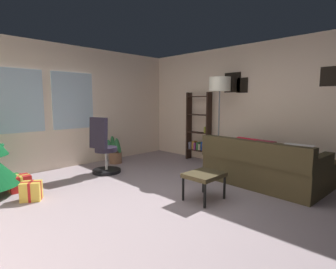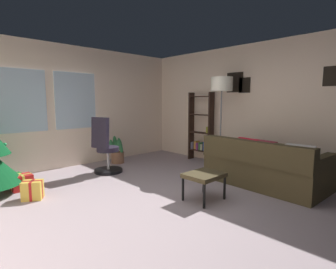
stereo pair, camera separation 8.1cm
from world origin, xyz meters
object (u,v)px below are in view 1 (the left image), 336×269
Objects in this scene: floor_lamp at (220,89)px; potted_plant at (115,152)px; gift_box_green at (16,181)px; bookshelf at (199,131)px; footstool at (204,176)px; gift_box_gold at (31,191)px; office_chair at (104,152)px; gift_box_red at (20,183)px; couch at (272,168)px.

potted_plant is at bearing 122.59° from floor_lamp.
bookshelf reaches higher than gift_box_green.
floor_lamp is (1.61, 0.86, 1.32)m from footstool.
floor_lamp is (3.40, -0.89, 1.54)m from gift_box_gold.
gift_box_green is 0.29× the size of office_chair.
gift_box_red is 3.83m from bookshelf.
gift_box_red reaches higher than gift_box_green.
office_chair is 0.86m from potted_plant.
gift_box_gold is 1.63m from office_chair.
floor_lamp is at bearing 27.97° from footstool.
couch is 3.12× the size of potted_plant.
floor_lamp is (1.89, -1.40, 1.23)m from office_chair.
floor_lamp reaches higher than gift_box_green.
gift_box_green is 0.17× the size of floor_lamp.
gift_box_red is at bearing -166.82° from potted_plant.
footstool is 1.64× the size of gift_box_green.
gift_box_red is 0.92× the size of gift_box_gold.
gift_box_green is 0.20× the size of bookshelf.
potted_plant is at bearing 13.18° from gift_box_red.
bookshelf reaches higher than footstool.
potted_plant is (2.14, 0.50, 0.13)m from gift_box_red.
gift_box_gold is 3.78m from bookshelf.
footstool is 2.28m from office_chair.
bookshelf is 1.28m from floor_lamp.
couch is 1.04× the size of floor_lamp.
footstool reaches higher than gift_box_gold.
bookshelf reaches higher than gift_box_gold.
floor_lamp is 3.01× the size of potted_plant.
gift_box_red is 2.20m from potted_plant.
gift_box_green is 0.97× the size of gift_box_gold.
gift_box_green is at bearing 91.00° from gift_box_red.
couch is at bearing -40.56° from gift_box_red.
office_chair is 0.69× the size of bookshelf.
gift_box_red is at bearing 169.69° from bookshelf.
gift_box_green is 4.09m from floor_lamp.
potted_plant is (0.36, 2.82, -0.10)m from footstool.
footstool is at bearing -83.14° from office_chair.
gift_box_gold is at bearing 135.60° from footstool.
gift_box_red is 4.01m from floor_lamp.
gift_box_gold reaches higher than gift_box_green.
couch is at bearing -100.25° from floor_lamp.
bookshelf is at bearing 67.47° from floor_lamp.
footstool is at bearing -44.40° from gift_box_gold.
couch is 3.38m from potted_plant.
floor_lamp reaches higher than bookshelf.
gift_box_red is 0.19× the size of bookshelf.
bookshelf is (3.73, -0.86, 0.60)m from gift_box_green.
floor_lamp reaches higher than footstool.
floor_lamp is (0.23, 1.25, 1.38)m from couch.
couch is at bearing -72.24° from potted_plant.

